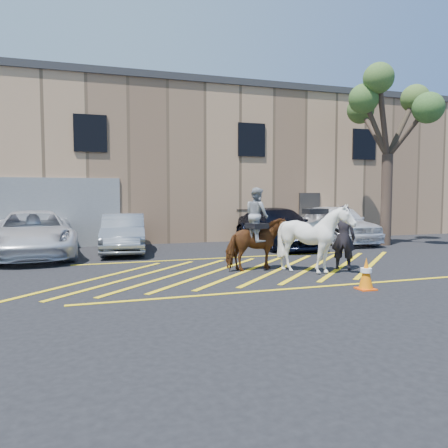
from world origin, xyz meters
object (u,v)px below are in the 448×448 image
object	(u,v)px
car_blue_suv	(277,227)
car_white_suv	(336,223)
car_white_pickup	(33,234)
saddled_white	(315,238)
tree	(388,108)
car_silver_sedan	(123,233)
mounted_bay	(257,237)
traffic_cone	(366,274)
handler	(343,238)

from	to	relation	value
car_blue_suv	car_white_suv	distance (m)	3.13
car_white_pickup	car_white_suv	size ratio (longest dim) A/B	1.14
saddled_white	tree	distance (m)	9.12
car_silver_sedan	mounted_bay	xyz separation A→B (m)	(3.22, -5.10, 0.24)
traffic_cone	tree	bearing A→B (deg)	49.21
saddled_white	car_white_pickup	bearing A→B (deg)	143.18
car_silver_sedan	car_white_suv	xyz separation A→B (m)	(9.27, 0.35, 0.14)
saddled_white	handler	bearing A→B (deg)	12.43
car_blue_suv	handler	bearing A→B (deg)	-95.43
handler	traffic_cone	bearing A→B (deg)	107.81
mounted_bay	traffic_cone	xyz separation A→B (m)	(1.43, -3.02, -0.58)
car_silver_sedan	car_blue_suv	world-z (taller)	car_blue_suv
handler	tree	size ratio (longest dim) A/B	0.25
car_silver_sedan	traffic_cone	bearing A→B (deg)	-53.89
car_silver_sedan	car_white_pickup	bearing A→B (deg)	-169.55
car_white_pickup	tree	xyz separation A→B (m)	(13.75, -0.88, 4.90)
car_blue_suv	traffic_cone	size ratio (longest dim) A/B	7.40
mounted_bay	saddled_white	xyz separation A→B (m)	(1.36, -0.84, 0.01)
car_blue_suv	saddled_white	world-z (taller)	saddled_white
handler	tree	world-z (taller)	tree
mounted_bay	saddled_white	world-z (taller)	mounted_bay
car_white_pickup	car_silver_sedan	world-z (taller)	car_white_pickup
car_white_suv	car_silver_sedan	bearing A→B (deg)	-174.29
tree	traffic_cone	bearing A→B (deg)	-130.79
handler	traffic_cone	size ratio (longest dim) A/B	2.52
handler	saddled_white	bearing A→B (deg)	52.29
mounted_bay	handler	bearing A→B (deg)	-14.19
saddled_white	car_silver_sedan	bearing A→B (deg)	127.68
mounted_bay	saddled_white	distance (m)	1.60
car_silver_sedan	saddled_white	distance (m)	7.50
car_blue_suv	car_white_suv	world-z (taller)	car_white_suv
car_white_suv	saddled_white	distance (m)	7.84
mounted_bay	car_white_pickup	bearing A→B (deg)	142.15
mounted_bay	traffic_cone	world-z (taller)	mounted_bay
handler	saddled_white	xyz separation A→B (m)	(-1.05, -0.23, 0.04)
car_silver_sedan	handler	size ratio (longest dim) A/B	2.34
car_white_suv	saddled_white	xyz separation A→B (m)	(-4.68, -6.29, 0.11)
car_silver_sedan	handler	distance (m)	8.02
car_blue_suv	car_white_pickup	bearing A→B (deg)	-179.20
handler	mounted_bay	distance (m)	2.48
car_white_suv	saddled_white	bearing A→B (deg)	-123.15
mounted_bay	saddled_white	bearing A→B (deg)	-31.67
car_blue_suv	tree	bearing A→B (deg)	-12.24
car_white_suv	saddled_white	world-z (taller)	saddled_white
handler	mounted_bay	world-z (taller)	mounted_bay
mounted_bay	tree	world-z (taller)	tree
saddled_white	tree	world-z (taller)	tree
car_silver_sedan	car_blue_suv	distance (m)	6.18
tree	car_white_suv	bearing A→B (deg)	134.62
car_white_suv	traffic_cone	world-z (taller)	car_white_suv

